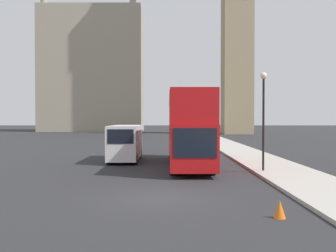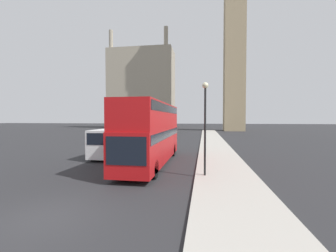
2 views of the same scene
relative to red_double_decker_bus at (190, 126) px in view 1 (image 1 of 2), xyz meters
The scene contains 6 objects.
ground_plane 10.14m from the red_double_decker_bus, 99.46° to the right, with size 300.00×300.00×0.00m, color #28282B.
building_block_distant 69.21m from the red_double_decker_bus, 106.36° to the left, with size 23.50×11.84×35.10m.
red_double_decker_bus is the anchor object (origin of this frame).
white_van 5.14m from the red_double_decker_bus, 150.08° to the left, with size 2.00×5.73×2.52m.
street_lamp 5.30m from the red_double_decker_bus, 40.15° to the right, with size 0.36×0.36×5.41m.
traffic_cone 13.04m from the red_double_decker_bus, 80.73° to the right, with size 0.36×0.36×0.55m.
Camera 1 is at (0.30, -14.24, 3.02)m, focal length 40.00 mm.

